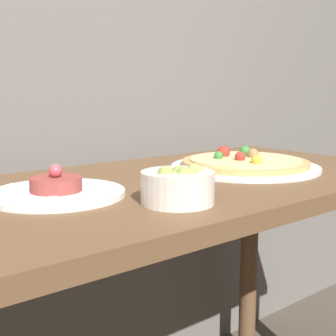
{
  "coord_description": "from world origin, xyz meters",
  "views": [
    {
      "loc": [
        -0.54,
        -0.48,
        0.97
      ],
      "look_at": [
        0.05,
        0.25,
        0.81
      ],
      "focal_mm": 50.0,
      "sensor_mm": 36.0,
      "label": 1
    }
  ],
  "objects": [
    {
      "name": "dining_table",
      "position": [
        0.0,
        0.31,
        0.66
      ],
      "size": [
        1.45,
        0.61,
        0.77
      ],
      "color": "brown",
      "rests_on": "ground_plane"
    },
    {
      "name": "pizza_plate",
      "position": [
        0.34,
        0.3,
        0.79
      ],
      "size": [
        0.37,
        0.37,
        0.05
      ],
      "color": "white",
      "rests_on": "dining_table"
    },
    {
      "name": "tartare_plate",
      "position": [
        -0.16,
        0.32,
        0.78
      ],
      "size": [
        0.26,
        0.26,
        0.06
      ],
      "color": "white",
      "rests_on": "dining_table"
    },
    {
      "name": "small_bowl",
      "position": [
        -0.02,
        0.13,
        0.8
      ],
      "size": [
        0.13,
        0.13,
        0.07
      ],
      "color": "silver",
      "rests_on": "dining_table"
    }
  ]
}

